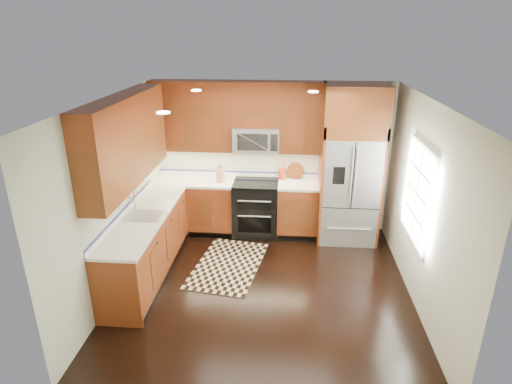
# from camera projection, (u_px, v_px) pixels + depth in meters

# --- Properties ---
(ground) EXTENTS (4.00, 4.00, 0.00)m
(ground) POSITION_uv_depth(u_px,v_px,m) (264.00, 287.00, 6.00)
(ground) COLOR black
(ground) RESTS_ON ground
(wall_back) EXTENTS (4.00, 0.02, 2.60)m
(wall_back) POSITION_uv_depth(u_px,v_px,m) (272.00, 157.00, 7.38)
(wall_back) COLOR beige
(wall_back) RESTS_ON ground
(wall_left) EXTENTS (0.02, 4.00, 2.60)m
(wall_left) POSITION_uv_depth(u_px,v_px,m) (114.00, 197.00, 5.68)
(wall_left) COLOR beige
(wall_left) RESTS_ON ground
(wall_right) EXTENTS (0.02, 4.00, 2.60)m
(wall_right) POSITION_uv_depth(u_px,v_px,m) (423.00, 207.00, 5.37)
(wall_right) COLOR beige
(wall_right) RESTS_ON ground
(window) EXTENTS (0.04, 1.10, 1.30)m
(window) POSITION_uv_depth(u_px,v_px,m) (418.00, 193.00, 5.52)
(window) COLOR white
(window) RESTS_ON ground
(base_cabinets) EXTENTS (2.85, 3.00, 0.90)m
(base_cabinets) POSITION_uv_depth(u_px,v_px,m) (190.00, 227.00, 6.76)
(base_cabinets) COLOR brown
(base_cabinets) RESTS_ON ground
(countertop) EXTENTS (2.86, 3.01, 0.04)m
(countertop) POSITION_uv_depth(u_px,v_px,m) (199.00, 197.00, 6.69)
(countertop) COLOR silver
(countertop) RESTS_ON base_cabinets
(upper_cabinets) EXTENTS (2.85, 3.00, 1.15)m
(upper_cabinets) POSITION_uv_depth(u_px,v_px,m) (192.00, 126.00, 6.36)
(upper_cabinets) COLOR brown
(upper_cabinets) RESTS_ON ground
(range) EXTENTS (0.76, 0.67, 0.95)m
(range) POSITION_uv_depth(u_px,v_px,m) (256.00, 208.00, 7.39)
(range) COLOR black
(range) RESTS_ON ground
(microwave) EXTENTS (0.76, 0.40, 0.42)m
(microwave) POSITION_uv_depth(u_px,v_px,m) (256.00, 139.00, 7.08)
(microwave) COLOR #B2B2B7
(microwave) RESTS_ON ground
(refrigerator) EXTENTS (0.98, 0.75, 2.60)m
(refrigerator) POSITION_uv_depth(u_px,v_px,m) (351.00, 165.00, 6.94)
(refrigerator) COLOR #B2B2B7
(refrigerator) RESTS_ON ground
(sink_faucet) EXTENTS (0.54, 0.44, 0.37)m
(sink_faucet) POSITION_uv_depth(u_px,v_px,m) (142.00, 212.00, 5.98)
(sink_faucet) COLOR #B2B2B7
(sink_faucet) RESTS_ON countertop
(rug) EXTENTS (1.16, 1.67, 0.01)m
(rug) POSITION_uv_depth(u_px,v_px,m) (228.00, 265.00, 6.54)
(rug) COLOR black
(rug) RESTS_ON ground
(knife_block) EXTENTS (0.14, 0.16, 0.28)m
(knife_block) POSITION_uv_depth(u_px,v_px,m) (221.00, 175.00, 7.26)
(knife_block) COLOR tan
(knife_block) RESTS_ON countertop
(utensil_crock) EXTENTS (0.17, 0.17, 0.38)m
(utensil_crock) POSITION_uv_depth(u_px,v_px,m) (282.00, 172.00, 7.36)
(utensil_crock) COLOR #B73416
(utensil_crock) RESTS_ON countertop
(cutting_board) EXTENTS (0.30, 0.30, 0.02)m
(cutting_board) POSITION_uv_depth(u_px,v_px,m) (295.00, 178.00, 7.42)
(cutting_board) COLOR brown
(cutting_board) RESTS_ON countertop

